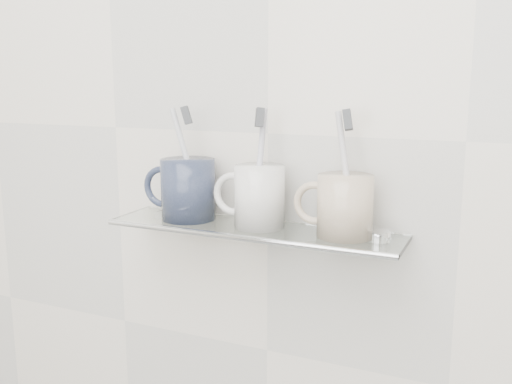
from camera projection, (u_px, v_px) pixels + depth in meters
The scene contains 18 objects.
wall_back at pixel (268, 133), 0.97m from camera, with size 2.50×2.50×0.00m, color silver.
shelf_glass at pixel (253, 229), 0.95m from camera, with size 0.50×0.12×0.01m, color silver.
shelf_rail at pixel (238, 238), 0.90m from camera, with size 0.01×0.01×0.50m, color silver.
bracket_left at pixel (162, 217), 1.08m from camera, with size 0.02×0.02×0.03m, color silver.
bracket_right at pixel (385, 243), 0.91m from camera, with size 0.02×0.02×0.03m, color silver.
mug_left at pixel (188, 189), 0.99m from camera, with size 0.09×0.09×0.11m, color #171F34.
mug_left_handle at pixel (162, 187), 1.01m from camera, with size 0.08×0.08×0.01m, color #171F34.
toothbrush_left at pixel (188, 162), 0.98m from camera, with size 0.01×0.01×0.19m, color silver.
bristles_left at pixel (186, 115), 0.97m from camera, with size 0.01×0.02×0.03m, color #3D3F43.
mug_center at pixel (259, 196), 0.94m from camera, with size 0.08×0.08×0.10m, color white.
mug_center_handle at pixel (233, 194), 0.96m from camera, with size 0.07×0.07×0.01m, color white.
toothbrush_center at pixel (260, 167), 0.93m from camera, with size 0.01×0.01×0.19m, color #B6B3C7.
bristles_center at pixel (260, 117), 0.91m from camera, with size 0.01×0.02×0.03m, color #3D3F43.
mug_right at pixel (345, 206), 0.88m from camera, with size 0.09×0.09×0.10m, color beige.
mug_right_handle at pixel (315, 203), 0.90m from camera, with size 0.07×0.07×0.01m, color beige.
toothbrush_right at pixel (346, 173), 0.87m from camera, with size 0.01×0.01×0.19m, color beige.
bristles_right at pixel (348, 120), 0.85m from camera, with size 0.01×0.02×0.03m, color #3D3F43.
chrome_cap at pixel (379, 235), 0.87m from camera, with size 0.04×0.04×0.02m, color silver.
Camera 1 is at (0.38, 0.20, 1.34)m, focal length 40.00 mm.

